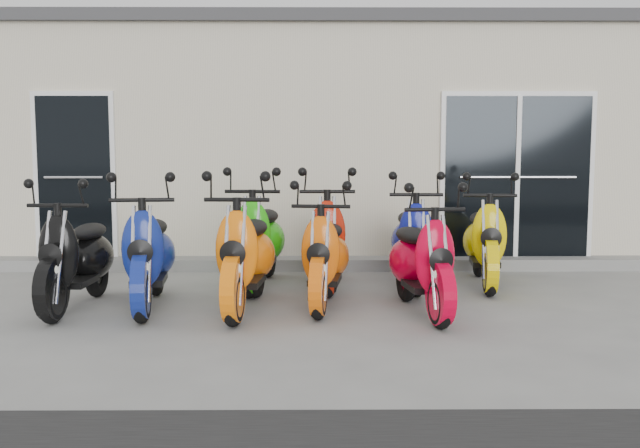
% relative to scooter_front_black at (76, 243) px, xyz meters
% --- Properties ---
extents(ground, '(80.00, 80.00, 0.00)m').
position_rel_scooter_front_black_xyz_m(ground, '(2.40, 0.25, -0.66)').
color(ground, gray).
rests_on(ground, ground).
extents(building, '(14.00, 6.00, 3.20)m').
position_rel_scooter_front_black_xyz_m(building, '(2.40, 5.45, 0.94)').
color(building, beige).
rests_on(building, ground).
extents(roof_cap, '(14.20, 6.20, 0.16)m').
position_rel_scooter_front_black_xyz_m(roof_cap, '(2.40, 5.45, 2.62)').
color(roof_cap, '#3F3F42').
rests_on(roof_cap, building).
extents(front_step, '(14.00, 0.40, 0.15)m').
position_rel_scooter_front_black_xyz_m(front_step, '(2.40, 2.27, -0.58)').
color(front_step, gray).
rests_on(front_step, ground).
extents(door_left, '(1.07, 0.08, 2.22)m').
position_rel_scooter_front_black_xyz_m(door_left, '(-0.80, 2.42, 0.60)').
color(door_left, black).
rests_on(door_left, front_step).
extents(door_right, '(2.02, 0.08, 2.22)m').
position_rel_scooter_front_black_xyz_m(door_right, '(5.00, 2.42, 0.60)').
color(door_right, black).
rests_on(door_right, front_step).
extents(scooter_front_black, '(0.72, 1.80, 1.31)m').
position_rel_scooter_front_black_xyz_m(scooter_front_black, '(0.00, 0.00, 0.00)').
color(scooter_front_black, black).
rests_on(scooter_front_black, ground).
extents(scooter_front_blue, '(0.88, 1.92, 1.37)m').
position_rel_scooter_front_black_xyz_m(scooter_front_blue, '(0.70, 0.04, 0.03)').
color(scooter_front_blue, navy).
rests_on(scooter_front_blue, ground).
extents(scooter_front_orange_a, '(0.83, 1.93, 1.39)m').
position_rel_scooter_front_black_xyz_m(scooter_front_orange_a, '(1.67, -0.08, 0.04)').
color(scooter_front_orange_a, orange).
rests_on(scooter_front_orange_a, ground).
extents(scooter_front_orange_b, '(0.84, 1.81, 1.29)m').
position_rel_scooter_front_black_xyz_m(scooter_front_orange_b, '(2.45, 0.12, -0.01)').
color(scooter_front_orange_b, orange).
rests_on(scooter_front_orange_b, ground).
extents(scooter_front_red, '(0.87, 1.81, 1.29)m').
position_rel_scooter_front_black_xyz_m(scooter_front_red, '(3.36, -0.23, -0.01)').
color(scooter_front_red, red).
rests_on(scooter_front_red, ground).
extents(scooter_back_green, '(0.86, 1.93, 1.39)m').
position_rel_scooter_front_black_xyz_m(scooter_back_green, '(1.72, 1.11, 0.04)').
color(scooter_back_green, '#24C00F').
rests_on(scooter_back_green, ground).
extents(scooter_back_red, '(0.68, 1.87, 1.38)m').
position_rel_scooter_front_black_xyz_m(scooter_back_red, '(2.48, 1.11, 0.04)').
color(scooter_back_red, red).
rests_on(scooter_back_red, ground).
extents(scooter_back_blue, '(0.75, 1.84, 1.34)m').
position_rel_scooter_front_black_xyz_m(scooter_back_blue, '(3.46, 1.14, 0.01)').
color(scooter_back_blue, navy).
rests_on(scooter_back_blue, ground).
extents(scooter_back_yellow, '(0.88, 1.87, 1.33)m').
position_rel_scooter_front_black_xyz_m(scooter_back_yellow, '(4.30, 1.15, 0.01)').
color(scooter_back_yellow, '#F1D001').
rests_on(scooter_back_yellow, ground).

